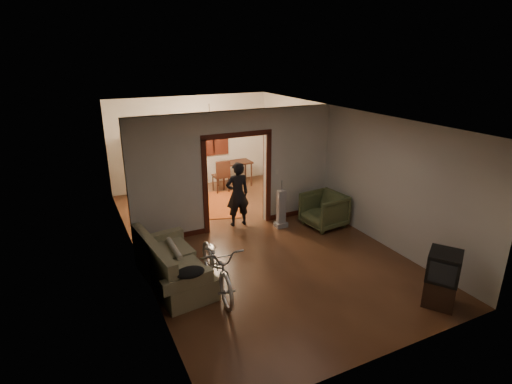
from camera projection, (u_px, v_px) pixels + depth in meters
floor at (250, 237)px, 9.18m from camera, size 5.00×8.50×0.01m
ceiling at (250, 115)px, 8.25m from camera, size 5.00×8.50×0.01m
wall_back at (192, 142)px, 12.31m from camera, size 5.00×0.02×2.80m
wall_left at (133, 196)px, 7.68m from camera, size 0.02×8.50×2.80m
wall_right at (343, 166)px, 9.74m from camera, size 0.02×8.50×2.80m
partition_wall at (236, 171)px, 9.35m from camera, size 5.00×0.14×2.80m
door_casing at (237, 183)px, 9.45m from camera, size 1.74×0.20×2.32m
far_window at (213, 135)px, 12.52m from camera, size 0.98×0.06×1.28m
chandelier at (210, 119)px, 10.51m from camera, size 0.24×0.24×0.24m
light_switch at (277, 172)px, 9.77m from camera, size 0.08×0.01×0.12m
sofa at (173, 260)px, 7.25m from camera, size 1.11×2.04×0.90m
rolled_paper at (174, 248)px, 7.52m from camera, size 0.11×0.85×0.11m
jacket at (190, 272)px, 6.42m from camera, size 0.47×0.36×0.14m
bicycle at (217, 265)px, 7.02m from camera, size 0.81×1.92×0.99m
armchair at (324, 210)px, 9.64m from camera, size 1.00×0.98×0.83m
tv_stand at (440, 291)px, 6.70m from camera, size 0.71×0.70×0.49m
crt_tv at (444, 266)px, 6.54m from camera, size 0.74×0.72×0.48m
vacuum at (281, 209)px, 9.58m from camera, size 0.33×0.28×0.94m
person at (238, 194)px, 9.59m from camera, size 0.60×0.41×1.59m
oriental_rug at (209, 204)px, 11.12m from camera, size 2.21×2.52×0.02m
locker at (160, 166)px, 11.54m from camera, size 0.94×0.55×1.83m
globe at (157, 130)px, 11.20m from camera, size 0.26×0.26×0.26m
desk at (235, 174)px, 12.55m from camera, size 1.14×0.79×0.77m
desk_chair at (221, 176)px, 12.03m from camera, size 0.44×0.44×0.99m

